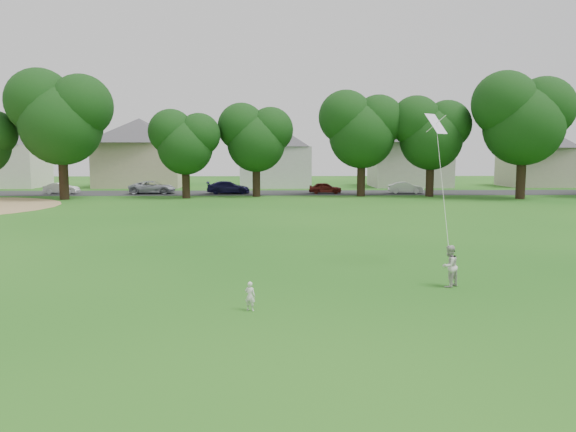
{
  "coord_description": "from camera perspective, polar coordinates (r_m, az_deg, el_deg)",
  "views": [
    {
      "loc": [
        -0.26,
        -14.98,
        4.28
      ],
      "look_at": [
        0.18,
        2.0,
        2.3
      ],
      "focal_mm": 35.0,
      "sensor_mm": 36.0,
      "label": 1
    }
  ],
  "objects": [
    {
      "name": "older_boy",
      "position": [
        18.45,
        16.06,
        -4.91
      ],
      "size": [
        0.82,
        0.8,
        1.33
      ],
      "primitive_type": "imported",
      "rotation": [
        0.0,
        0.0,
        3.82
      ],
      "color": "beige",
      "rests_on": "ground"
    },
    {
      "name": "toddler",
      "position": [
        15.24,
        -3.87,
        -8.12
      ],
      "size": [
        0.34,
        0.28,
        0.8
      ],
      "primitive_type": "imported",
      "rotation": [
        0.0,
        0.0,
        2.77
      ],
      "color": "white",
      "rests_on": "ground"
    },
    {
      "name": "kite",
      "position": [
        19.79,
        15.41,
        3.02
      ],
      "size": [
        1.05,
        2.21,
        5.48
      ],
      "color": "white",
      "rests_on": "ground"
    },
    {
      "name": "tree_row",
      "position": [
        51.39,
        5.51,
        9.35
      ],
      "size": [
        80.1,
        10.01,
        11.65
      ],
      "color": "black",
      "rests_on": "ground"
    },
    {
      "name": "ground",
      "position": [
        15.58,
        -0.47,
        -9.3
      ],
      "size": [
        160.0,
        160.0,
        0.0
      ],
      "primitive_type": "plane",
      "color": "#155012",
      "rests_on": "ground"
    },
    {
      "name": "street",
      "position": [
        57.14,
        -1.22,
        2.37
      ],
      "size": [
        90.0,
        7.0,
        0.01
      ],
      "primitive_type": "cube",
      "color": "#2D2D30",
      "rests_on": "ground"
    },
    {
      "name": "house_row",
      "position": [
        66.99,
        -2.2,
        7.04
      ],
      "size": [
        76.86,
        14.17,
        9.6
      ],
      "color": "white",
      "rests_on": "ground"
    },
    {
      "name": "parked_cars",
      "position": [
        56.7,
        -9.82,
        2.85
      ],
      "size": [
        46.16,
        2.17,
        1.27
      ],
      "color": "black",
      "rests_on": "ground"
    }
  ]
}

